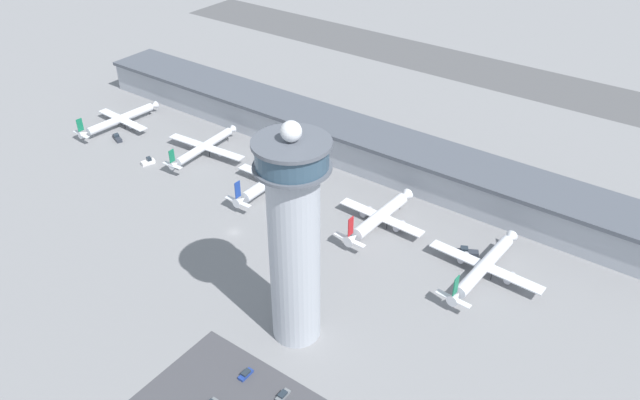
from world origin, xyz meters
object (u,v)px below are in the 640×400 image
at_px(service_truck_fuel, 148,162).
at_px(airplane_gate_echo, 484,266).
at_px(control_tower, 294,238).
at_px(service_truck_catering, 466,252).
at_px(airplane_gate_charlie, 273,179).
at_px(car_grey_coupe, 283,395).
at_px(airplane_gate_delta, 380,217).
at_px(airplane_gate_bravo, 204,147).
at_px(car_yellow_taxi, 246,374).
at_px(airplane_gate_alpha, 120,119).
at_px(service_truck_baggage, 117,138).

bearing_deg(service_truck_fuel, airplane_gate_echo, 6.08).
bearing_deg(control_tower, airplane_gate_echo, 58.47).
bearing_deg(service_truck_catering, airplane_gate_charlie, -175.84).
distance_m(airplane_gate_charlie, car_grey_coupe, 103.22).
relative_size(airplane_gate_delta, car_grey_coupe, 8.65).
distance_m(airplane_gate_charlie, service_truck_catering, 81.09).
height_order(control_tower, airplane_gate_delta, control_tower).
distance_m(airplane_gate_delta, car_grey_coupe, 83.23).
distance_m(control_tower, airplane_gate_bravo, 118.01).
xyz_separation_m(airplane_gate_echo, car_yellow_taxi, (-35.10, -77.15, -3.68)).
height_order(airplane_gate_echo, car_grey_coupe, airplane_gate_echo).
height_order(service_truck_fuel, car_grey_coupe, service_truck_fuel).
height_order(airplane_gate_charlie, airplane_gate_delta, airplane_gate_delta).
bearing_deg(airplane_gate_echo, airplane_gate_charlie, 179.27).
xyz_separation_m(airplane_gate_charlie, car_yellow_taxi, (55.07, -78.31, -3.63)).
distance_m(airplane_gate_echo, service_truck_catering, 12.12).
bearing_deg(service_truck_catering, control_tower, -111.58).
bearing_deg(service_truck_catering, service_truck_fuel, -170.61).
relative_size(airplane_gate_charlie, car_yellow_taxi, 9.45).
distance_m(airplane_gate_alpha, service_truck_baggage, 13.59).
xyz_separation_m(airplane_gate_charlie, car_grey_coupe, (67.72, -77.81, -3.66)).
bearing_deg(control_tower, service_truck_fuel, 160.23).
relative_size(airplane_gate_alpha, airplane_gate_charlie, 1.00).
distance_m(airplane_gate_alpha, airplane_gate_delta, 141.10).
distance_m(airplane_gate_bravo, car_yellow_taxi, 125.97).
bearing_deg(service_truck_baggage, car_grey_coupe, -23.96).
bearing_deg(car_yellow_taxi, airplane_gate_echo, 65.54).
bearing_deg(service_truck_baggage, service_truck_catering, 5.62).
xyz_separation_m(control_tower, car_grey_coupe, (11.70, -20.99, -34.02)).
bearing_deg(airplane_gate_bravo, car_yellow_taxi, -40.12).
xyz_separation_m(control_tower, service_truck_fuel, (-111.64, 40.12, -33.56)).
relative_size(service_truck_catering, car_grey_coupe, 1.89).
xyz_separation_m(control_tower, airplane_gate_bravo, (-97.24, 59.64, -30.24)).
relative_size(control_tower, airplane_gate_charlie, 1.59).
height_order(control_tower, airplane_gate_echo, control_tower).
distance_m(airplane_gate_alpha, service_truck_fuel, 40.90).
distance_m(airplane_gate_charlie, airplane_gate_delta, 48.00).
distance_m(airplane_gate_bravo, service_truck_baggage, 44.97).
height_order(airplane_gate_alpha, airplane_gate_charlie, airplane_gate_charlie).
height_order(airplane_gate_delta, service_truck_baggage, airplane_gate_delta).
relative_size(airplane_gate_alpha, service_truck_baggage, 5.64).
bearing_deg(service_truck_baggage, service_truck_fuel, -12.56).
xyz_separation_m(airplane_gate_delta, car_grey_coupe, (19.81, -80.76, -3.59)).
bearing_deg(car_yellow_taxi, airplane_gate_delta, 95.04).
xyz_separation_m(airplane_gate_echo, car_grey_coupe, (-22.45, -76.65, -3.71)).
xyz_separation_m(airplane_gate_bravo, airplane_gate_delta, (89.13, 0.12, -0.19)).
distance_m(airplane_gate_echo, service_truck_fuel, 146.65).
height_order(airplane_gate_charlie, car_yellow_taxi, airplane_gate_charlie).
bearing_deg(airplane_gate_echo, service_truck_baggage, -176.98).
distance_m(service_truck_baggage, car_grey_coupe, 166.11).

